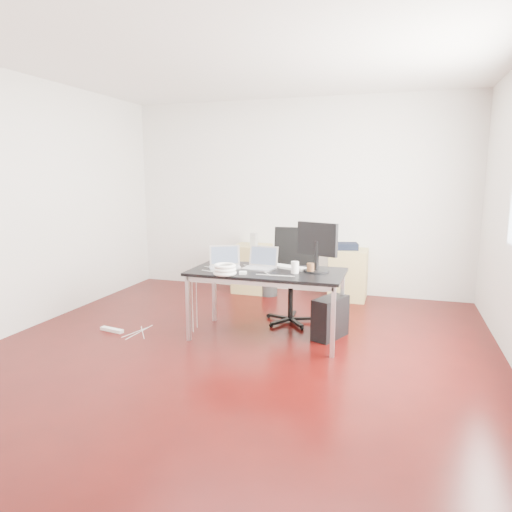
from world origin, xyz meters
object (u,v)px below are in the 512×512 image
(desk, at_px, (267,275))
(office_chair, at_px, (292,271))
(pc_tower, at_px, (330,318))
(filing_cabinet_right, at_px, (348,274))
(filing_cabinet_left, at_px, (252,268))

(desk, distance_m, office_chair, 0.67)
(office_chair, xyz_separation_m, pc_tower, (0.53, -0.47, -0.39))
(filing_cabinet_right, bearing_deg, pc_tower, -90.33)
(filing_cabinet_right, bearing_deg, desk, -109.87)
(filing_cabinet_left, bearing_deg, office_chair, -53.25)
(desk, relative_size, filing_cabinet_left, 2.29)
(office_chair, relative_size, filing_cabinet_left, 1.54)
(desk, bearing_deg, filing_cabinet_right, 70.13)
(filing_cabinet_left, xyz_separation_m, pc_tower, (1.40, -1.64, -0.13))
(filing_cabinet_left, distance_m, filing_cabinet_right, 1.41)
(filing_cabinet_left, distance_m, pc_tower, 2.16)
(filing_cabinet_left, bearing_deg, filing_cabinet_right, 0.00)
(office_chair, height_order, filing_cabinet_left, office_chair)
(desk, relative_size, filing_cabinet_right, 2.29)
(office_chair, bearing_deg, desk, -103.78)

